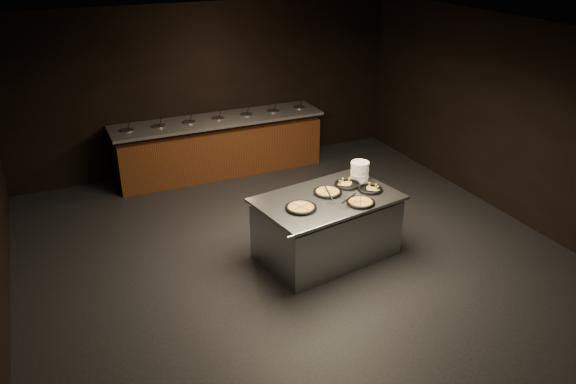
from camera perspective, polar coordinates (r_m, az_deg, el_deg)
name	(u,v)px	position (r m, az deg, el deg)	size (l,w,h in m)	color
room	(310,168)	(6.60, 2.30, 2.48)	(7.02, 8.02, 2.92)	black
salad_bar	(220,149)	(10.05, -6.91, 4.33)	(3.70, 0.83, 1.18)	#563314
serving_counter	(327,228)	(7.43, 3.94, -3.68)	(1.97, 1.45, 0.86)	#ACAEB3
plate_stack	(360,171)	(7.76, 7.30, 2.17)	(0.25, 0.25, 0.25)	white
pan_veggie_whole	(301,207)	(6.91, 1.32, -1.58)	(0.39, 0.39, 0.04)	black
pan_cheese_whole	(328,192)	(7.33, 4.05, 0.00)	(0.38, 0.38, 0.04)	black
pan_cheese_slices_a	(347,184)	(7.58, 6.05, 0.79)	(0.35, 0.35, 0.04)	black
pan_cheese_slices_b	(361,202)	(7.10, 7.39, -1.03)	(0.37, 0.37, 0.04)	black
pan_veggie_slices	(370,189)	(7.47, 8.36, 0.30)	(0.33, 0.33, 0.04)	black
server_left	(327,194)	(7.15, 3.99, -0.17)	(0.10, 0.33, 0.15)	#ACAEB3
server_right	(352,199)	(7.03, 6.51, -0.74)	(0.32, 0.09, 0.15)	#ACAEB3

